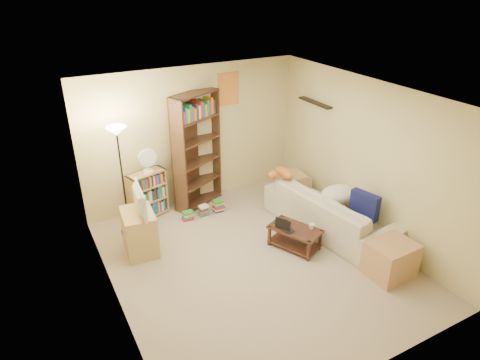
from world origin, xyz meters
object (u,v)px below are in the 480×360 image
(laptop, at_px, (287,226))
(television, at_px, (136,200))
(mug, at_px, (311,226))
(end_cabinet, at_px, (390,259))
(sofa, at_px, (332,212))
(desk_fan, at_px, (148,160))
(tall_bookshelf, at_px, (197,148))
(short_bookshelf, at_px, (148,194))
(floor_lamp, at_px, (119,150))
(coffee_table, at_px, (295,236))
(side_table, at_px, (290,188))
(tabby_cat, at_px, (282,173))
(tv_stand, at_px, (140,232))

(laptop, height_order, television, television)
(mug, height_order, end_cabinet, end_cabinet)
(sofa, xyz_separation_m, desk_fan, (-2.47, 1.84, 0.73))
(television, bearing_deg, tall_bookshelf, -49.32)
(short_bookshelf, bearing_deg, floor_lamp, -159.26)
(coffee_table, height_order, tall_bookshelf, tall_bookshelf)
(coffee_table, bearing_deg, side_table, 33.64)
(television, bearing_deg, sofa, -101.48)
(tabby_cat, bearing_deg, laptop, -118.47)
(sofa, distance_m, laptop, 0.92)
(laptop, xyz_separation_m, floor_lamp, (-2.05, 1.58, 1.10))
(tall_bookshelf, bearing_deg, tv_stand, -170.00)
(mug, relative_size, short_bookshelf, 0.15)
(laptop, bearing_deg, desk_fan, 33.21)
(sofa, bearing_deg, laptop, 83.39)
(floor_lamp, distance_m, end_cabinet, 4.28)
(mug, height_order, tall_bookshelf, tall_bookshelf)
(laptop, height_order, mug, mug)
(mug, distance_m, tall_bookshelf, 2.45)
(tabby_cat, relative_size, end_cabinet, 0.89)
(coffee_table, bearing_deg, short_bookshelf, 105.19)
(television, bearing_deg, desk_fan, -21.98)
(coffee_table, height_order, desk_fan, desk_fan)
(tall_bookshelf, xyz_separation_m, desk_fan, (-0.90, -0.04, -0.03))
(tv_stand, bearing_deg, television, 0.00)
(coffee_table, height_order, mug, mug)
(tabby_cat, bearing_deg, television, 178.84)
(mug, relative_size, tv_stand, 0.18)
(floor_lamp, height_order, end_cabinet, floor_lamp)
(tabby_cat, distance_m, laptop, 1.10)
(tabby_cat, distance_m, short_bookshelf, 2.35)
(mug, distance_m, tv_stand, 2.62)
(sofa, height_order, mug, sofa)
(end_cabinet, bearing_deg, sofa, 88.82)
(tv_stand, relative_size, side_table, 1.22)
(laptop, xyz_separation_m, side_table, (0.88, 1.18, -0.08))
(tall_bookshelf, distance_m, short_bookshelf, 1.17)
(short_bookshelf, distance_m, desk_fan, 0.66)
(desk_fan, height_order, end_cabinet, desk_fan)
(short_bookshelf, height_order, end_cabinet, short_bookshelf)
(sofa, bearing_deg, coffee_table, 90.38)
(short_bookshelf, xyz_separation_m, end_cabinet, (2.49, -3.20, -0.16))
(tall_bookshelf, xyz_separation_m, short_bookshelf, (-0.95, 0.00, -0.68))
(tv_stand, height_order, desk_fan, desk_fan)
(coffee_table, relative_size, tall_bookshelf, 0.43)
(television, xyz_separation_m, tall_bookshelf, (1.39, 0.97, 0.21))
(tabby_cat, distance_m, coffee_table, 1.21)
(laptop, distance_m, end_cabinet, 1.57)
(laptop, xyz_separation_m, television, (-2.04, 0.94, 0.53))
(television, relative_size, floor_lamp, 0.40)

